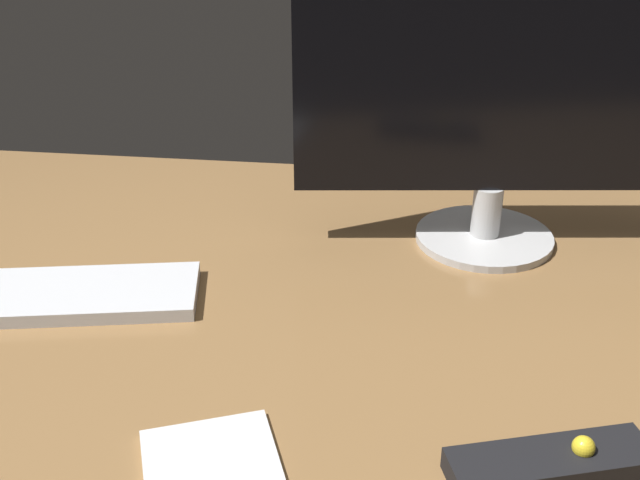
# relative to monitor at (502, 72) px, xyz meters

# --- Properties ---
(desk) EXTENTS (1.40, 0.84, 0.02)m
(desk) POSITION_rel_monitor_xyz_m (-0.16, -0.17, -0.25)
(desk) COLOR olive
(desk) RESTS_ON ground
(monitor) EXTENTS (0.53, 0.19, 0.45)m
(monitor) POSITION_rel_monitor_xyz_m (0.00, 0.00, 0.00)
(monitor) COLOR silver
(monitor) RESTS_ON desk
(keyboard) EXTENTS (0.40, 0.19, 0.02)m
(keyboard) POSITION_rel_monitor_xyz_m (-0.55, -0.23, -0.23)
(keyboard) COLOR silver
(keyboard) RESTS_ON desk
(media_remote) EXTENTS (0.19, 0.11, 0.04)m
(media_remote) POSITION_rel_monitor_xyz_m (0.03, -0.45, -0.23)
(media_remote) COLOR black
(media_remote) RESTS_ON desk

